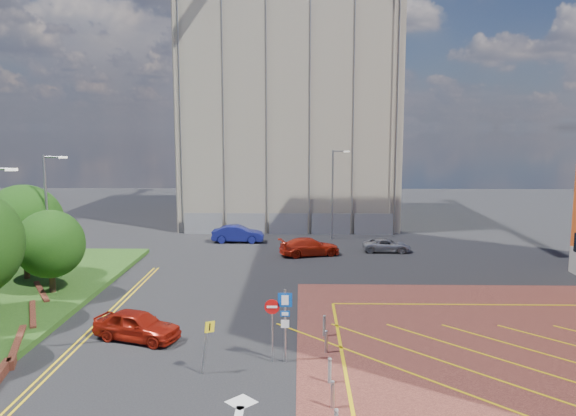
{
  "coord_description": "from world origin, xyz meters",
  "views": [
    {
      "loc": [
        1.13,
        -21.82,
        9.93
      ],
      "look_at": [
        0.58,
        2.98,
        6.37
      ],
      "focal_mm": 35.0,
      "sensor_mm": 36.0,
      "label": 1
    }
  ],
  "objects_px": {
    "car_red_left": "(137,325)",
    "warning_sign": "(207,340)",
    "tree_c": "(50,244)",
    "car_silver_back": "(386,245)",
    "car_red_back": "(310,247)",
    "lamp_left_far": "(48,214)",
    "sign_cluster": "(280,318)",
    "car_blue_back": "(238,234)",
    "lamp_back": "(333,191)",
    "tree_d": "(24,224)"
  },
  "relations": [
    {
      "from": "warning_sign",
      "to": "car_red_back",
      "type": "relative_size",
      "value": 0.47
    },
    {
      "from": "lamp_left_far",
      "to": "tree_c",
      "type": "bearing_deg",
      "value": -65.29
    },
    {
      "from": "tree_d",
      "to": "car_silver_back",
      "type": "bearing_deg",
      "value": 21.57
    },
    {
      "from": "lamp_left_far",
      "to": "sign_cluster",
      "type": "bearing_deg",
      "value": -36.82
    },
    {
      "from": "tree_d",
      "to": "lamp_back",
      "type": "relative_size",
      "value": 0.76
    },
    {
      "from": "tree_c",
      "to": "warning_sign",
      "type": "distance_m",
      "value": 15.05
    },
    {
      "from": "tree_d",
      "to": "lamp_left_far",
      "type": "bearing_deg",
      "value": -25.68
    },
    {
      "from": "car_silver_back",
      "to": "sign_cluster",
      "type": "bearing_deg",
      "value": 162.49
    },
    {
      "from": "warning_sign",
      "to": "car_silver_back",
      "type": "bearing_deg",
      "value": 64.96
    },
    {
      "from": "warning_sign",
      "to": "car_red_left",
      "type": "bearing_deg",
      "value": 137.13
    },
    {
      "from": "lamp_back",
      "to": "car_silver_back",
      "type": "relative_size",
      "value": 2.09
    },
    {
      "from": "tree_c",
      "to": "car_silver_back",
      "type": "xyz_separation_m",
      "value": [
        21.6,
        12.73,
        -2.66
      ]
    },
    {
      "from": "lamp_left_far",
      "to": "car_red_left",
      "type": "bearing_deg",
      "value": -47.63
    },
    {
      "from": "sign_cluster",
      "to": "car_red_back",
      "type": "relative_size",
      "value": 0.67
    },
    {
      "from": "lamp_back",
      "to": "car_red_left",
      "type": "xyz_separation_m",
      "value": [
        -10.63,
        -24.63,
        -3.65
      ]
    },
    {
      "from": "tree_d",
      "to": "lamp_left_far",
      "type": "relative_size",
      "value": 0.76
    },
    {
      "from": "car_red_left",
      "to": "car_blue_back",
      "type": "bearing_deg",
      "value": 13.01
    },
    {
      "from": "tree_d",
      "to": "car_red_left",
      "type": "xyz_separation_m",
      "value": [
        9.95,
        -9.63,
        -3.16
      ]
    },
    {
      "from": "tree_c",
      "to": "warning_sign",
      "type": "height_order",
      "value": "tree_c"
    },
    {
      "from": "car_red_back",
      "to": "tree_d",
      "type": "bearing_deg",
      "value": 98.22
    },
    {
      "from": "tree_d",
      "to": "car_blue_back",
      "type": "relative_size",
      "value": 1.36
    },
    {
      "from": "lamp_back",
      "to": "sign_cluster",
      "type": "xyz_separation_m",
      "value": [
        -3.78,
        -27.02,
        -2.41
      ]
    },
    {
      "from": "tree_c",
      "to": "tree_d",
      "type": "relative_size",
      "value": 0.81
    },
    {
      "from": "sign_cluster",
      "to": "car_silver_back",
      "type": "relative_size",
      "value": 0.83
    },
    {
      "from": "tree_c",
      "to": "car_red_left",
      "type": "height_order",
      "value": "tree_c"
    },
    {
      "from": "car_red_back",
      "to": "car_silver_back",
      "type": "distance_m",
      "value": 6.4
    },
    {
      "from": "tree_d",
      "to": "car_blue_back",
      "type": "bearing_deg",
      "value": 47.43
    },
    {
      "from": "tree_d",
      "to": "lamp_back",
      "type": "bearing_deg",
      "value": 36.09
    },
    {
      "from": "tree_c",
      "to": "lamp_back",
      "type": "xyz_separation_m",
      "value": [
        17.58,
        18.0,
        1.17
      ]
    },
    {
      "from": "car_red_left",
      "to": "car_blue_back",
      "type": "distance_m",
      "value": 22.99
    },
    {
      "from": "car_red_back",
      "to": "warning_sign",
      "type": "bearing_deg",
      "value": 152.17
    },
    {
      "from": "car_blue_back",
      "to": "lamp_left_far",
      "type": "bearing_deg",
      "value": 144.56
    },
    {
      "from": "lamp_left_far",
      "to": "sign_cluster",
      "type": "xyz_separation_m",
      "value": [
        14.72,
        -11.02,
        -2.71
      ]
    },
    {
      "from": "tree_c",
      "to": "sign_cluster",
      "type": "bearing_deg",
      "value": -33.16
    },
    {
      "from": "lamp_back",
      "to": "car_red_left",
      "type": "relative_size",
      "value": 1.91
    },
    {
      "from": "lamp_left_far",
      "to": "sign_cluster",
      "type": "distance_m",
      "value": 18.58
    },
    {
      "from": "car_red_left",
      "to": "car_silver_back",
      "type": "distance_m",
      "value": 24.28
    },
    {
      "from": "warning_sign",
      "to": "tree_c",
      "type": "bearing_deg",
      "value": 136.63
    },
    {
      "from": "lamp_left_far",
      "to": "car_red_back",
      "type": "xyz_separation_m",
      "value": [
        16.29,
        9.26,
        -3.97
      ]
    },
    {
      "from": "tree_c",
      "to": "car_silver_back",
      "type": "relative_size",
      "value": 1.28
    },
    {
      "from": "tree_c",
      "to": "car_silver_back",
      "type": "bearing_deg",
      "value": 30.51
    },
    {
      "from": "lamp_left_far",
      "to": "car_red_left",
      "type": "height_order",
      "value": "lamp_left_far"
    },
    {
      "from": "warning_sign",
      "to": "car_blue_back",
      "type": "height_order",
      "value": "warning_sign"
    },
    {
      "from": "lamp_left_far",
      "to": "lamp_back",
      "type": "bearing_deg",
      "value": 40.86
    },
    {
      "from": "lamp_left_far",
      "to": "lamp_back",
      "type": "relative_size",
      "value": 1.0
    },
    {
      "from": "sign_cluster",
      "to": "car_blue_back",
      "type": "xyz_separation_m",
      "value": [
        -4.62,
        25.27,
        -1.22
      ]
    },
    {
      "from": "car_red_left",
      "to": "warning_sign",
      "type": "bearing_deg",
      "value": -114.31
    },
    {
      "from": "lamp_back",
      "to": "warning_sign",
      "type": "height_order",
      "value": "lamp_back"
    },
    {
      "from": "warning_sign",
      "to": "car_red_back",
      "type": "height_order",
      "value": "warning_sign"
    },
    {
      "from": "warning_sign",
      "to": "car_blue_back",
      "type": "distance_m",
      "value": 26.58
    }
  ]
}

